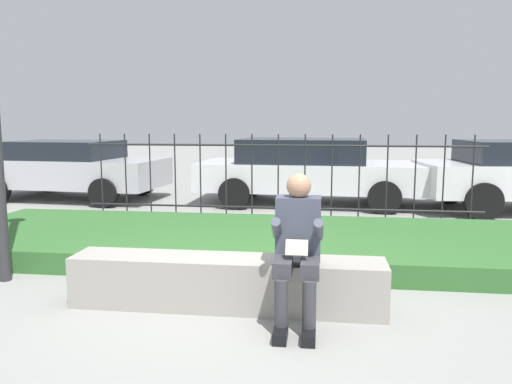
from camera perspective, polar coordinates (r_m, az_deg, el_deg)
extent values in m
plane|color=gray|center=(4.71, -1.43, -13.09)|extent=(60.00, 60.00, 0.00)
cube|color=gray|center=(4.66, -3.36, -10.29)|extent=(2.87, 0.46, 0.47)
cube|color=slate|center=(4.72, -3.35, -12.54)|extent=(2.76, 0.43, 0.08)
cube|color=black|center=(4.07, 2.81, -15.93)|extent=(0.11, 0.26, 0.09)
cylinder|color=#38383D|center=(4.04, 2.90, -12.54)|extent=(0.11, 0.11, 0.38)
cube|color=#38383D|center=(4.16, 3.16, -8.31)|extent=(0.15, 0.42, 0.13)
cube|color=black|center=(4.06, 6.03, -16.03)|extent=(0.11, 0.26, 0.09)
cylinder|color=#38383D|center=(4.03, 6.10, -12.63)|extent=(0.11, 0.11, 0.38)
cube|color=#38383D|center=(4.15, 6.22, -8.38)|extent=(0.15, 0.42, 0.13)
cube|color=#424756|center=(4.29, 4.87, -4.10)|extent=(0.38, 0.24, 0.54)
sphere|color=tan|center=(4.21, 4.91, 0.70)|extent=(0.21, 0.21, 0.21)
cylinder|color=#424756|center=(4.14, 2.40, -4.23)|extent=(0.08, 0.29, 0.24)
cylinder|color=#424756|center=(4.13, 7.15, -4.34)|extent=(0.08, 0.29, 0.24)
cube|color=beige|center=(4.06, 4.68, -6.38)|extent=(0.18, 0.09, 0.13)
cube|color=#33662D|center=(6.58, 1.27, -5.77)|extent=(8.47, 2.62, 0.26)
cylinder|color=#232326|center=(8.18, 2.53, -1.81)|extent=(6.47, 0.03, 0.03)
cylinder|color=#232326|center=(8.07, 2.57, 5.34)|extent=(6.47, 0.03, 0.03)
cylinder|color=#232326|center=(8.89, -17.22, 1.56)|extent=(0.02, 0.02, 1.50)
cylinder|color=#232326|center=(8.72, -14.65, 1.53)|extent=(0.02, 0.02, 1.50)
cylinder|color=#232326|center=(8.57, -11.97, 1.51)|extent=(0.02, 0.02, 1.50)
cylinder|color=#232326|center=(8.44, -9.21, 1.48)|extent=(0.02, 0.02, 1.50)
cylinder|color=#232326|center=(8.32, -6.36, 1.45)|extent=(0.02, 0.02, 1.50)
cylinder|color=#232326|center=(8.23, -3.44, 1.41)|extent=(0.02, 0.02, 1.50)
cylinder|color=#232326|center=(8.16, -0.47, 1.37)|extent=(0.02, 0.02, 1.50)
cylinder|color=#232326|center=(8.11, 2.55, 1.32)|extent=(0.02, 0.02, 1.50)
cylinder|color=#232326|center=(8.09, 5.59, 1.27)|extent=(0.02, 0.02, 1.50)
cylinder|color=#232326|center=(8.09, 8.65, 1.21)|extent=(0.02, 0.02, 1.50)
cylinder|color=#232326|center=(8.11, 11.69, 1.15)|extent=(0.02, 0.02, 1.50)
cylinder|color=#232326|center=(8.15, 14.72, 1.09)|extent=(0.02, 0.02, 1.50)
cylinder|color=#232326|center=(8.22, 17.70, 1.03)|extent=(0.02, 0.02, 1.50)
cylinder|color=#232326|center=(8.31, 20.62, 0.97)|extent=(0.02, 0.02, 1.50)
cylinder|color=#232326|center=(8.42, 23.48, 0.90)|extent=(0.02, 0.02, 1.50)
cube|color=#B7B7BC|center=(11.71, -20.23, 2.14)|extent=(4.11, 2.13, 0.60)
cube|color=black|center=(11.76, -21.01, 4.54)|extent=(2.31, 1.77, 0.39)
cylinder|color=black|center=(10.36, -17.00, -0.09)|extent=(0.61, 0.25, 0.59)
cylinder|color=black|center=(11.92, -12.87, 1.09)|extent=(0.61, 0.25, 0.59)
cylinder|color=black|center=(13.15, -22.65, 1.30)|extent=(0.61, 0.25, 0.59)
cube|color=silver|center=(10.37, 6.28, 1.86)|extent=(4.65, 2.02, 0.56)
cube|color=black|center=(10.34, 5.31, 4.75)|extent=(2.58, 1.71, 0.48)
cylinder|color=black|center=(9.53, 14.47, -0.60)|extent=(0.63, 0.23, 0.62)
cylinder|color=black|center=(11.30, 13.75, 0.75)|extent=(0.63, 0.23, 0.62)
cylinder|color=black|center=(9.71, -2.47, -0.19)|extent=(0.63, 0.23, 0.62)
cylinder|color=black|center=(11.45, -0.57, 1.08)|extent=(0.63, 0.23, 0.62)
cylinder|color=black|center=(9.51, 24.51, -0.96)|extent=(0.67, 0.25, 0.66)
cylinder|color=black|center=(11.20, 21.19, 0.47)|extent=(0.67, 0.25, 0.66)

